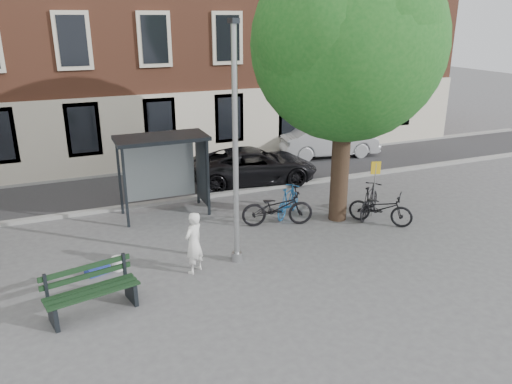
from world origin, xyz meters
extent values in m
plane|color=#4C4C4F|center=(0.00, 0.00, 0.00)|extent=(90.00, 90.00, 0.00)
cube|color=#28282B|center=(0.00, 7.00, 0.01)|extent=(40.00, 4.00, 0.01)
cube|color=gray|center=(0.00, 5.00, 0.06)|extent=(40.00, 0.25, 0.12)
cube|color=gray|center=(0.00, 9.00, 0.06)|extent=(40.00, 0.25, 0.12)
cylinder|color=#9EA0A3|center=(0.00, 0.00, 3.00)|extent=(0.14, 0.14, 6.00)
cylinder|color=#9EA0A3|center=(0.00, 0.00, 0.12)|extent=(0.28, 0.28, 0.24)
cube|color=#1E2328|center=(0.00, 0.00, 6.05)|extent=(0.18, 0.35, 0.12)
cylinder|color=black|center=(4.00, 1.50, 1.70)|extent=(0.56, 0.56, 3.40)
sphere|color=#18531A|center=(4.00, 1.50, 5.40)|extent=(5.60, 5.60, 5.60)
sphere|color=#18531A|center=(4.90, 1.90, 5.90)|extent=(3.92, 3.92, 3.92)
sphere|color=#18531A|center=(3.20, 1.20, 5.70)|extent=(4.20, 4.20, 4.20)
sphere|color=#18531A|center=(4.20, 0.60, 6.00)|extent=(3.64, 3.64, 3.64)
cube|color=#1E2328|center=(-2.30, 3.40, 1.25)|extent=(0.08, 0.08, 2.50)
cube|color=#1E2328|center=(0.30, 3.40, 1.25)|extent=(0.08, 0.08, 2.50)
cube|color=#1E2328|center=(-2.30, 4.60, 1.25)|extent=(0.08, 0.08, 2.50)
cube|color=#1E2328|center=(0.30, 4.60, 1.25)|extent=(0.08, 0.08, 2.50)
cube|color=#1E2328|center=(-1.00, 4.00, 2.56)|extent=(2.85, 1.45, 0.12)
cube|color=#8C999E|center=(-1.00, 4.60, 1.38)|extent=(2.34, 0.04, 2.00)
cube|color=#1E2328|center=(0.30, 4.00, 1.38)|extent=(0.12, 1.14, 2.12)
cube|color=#D84C19|center=(0.37, 4.00, 1.38)|extent=(0.02, 0.90, 1.62)
imported|color=white|center=(-1.20, -0.16, 0.81)|extent=(0.70, 0.66, 1.61)
cube|color=#1E2328|center=(-4.59, -1.30, 0.26)|extent=(0.22, 0.63, 0.51)
cube|color=#1E2328|center=(-2.92, -0.94, 0.26)|extent=(0.22, 0.63, 0.51)
cube|color=black|center=(-3.71, -1.32, 0.53)|extent=(1.97, 0.56, 0.05)
cube|color=black|center=(-3.75, -1.12, 0.53)|extent=(1.97, 0.56, 0.05)
cube|color=black|center=(-3.79, -0.92, 0.53)|extent=(1.97, 0.56, 0.05)
cube|color=black|center=(-3.82, -0.81, 0.76)|extent=(1.96, 0.48, 0.11)
cube|color=black|center=(-3.82, -0.81, 0.97)|extent=(1.96, 0.48, 0.11)
imported|color=black|center=(2.00, 1.78, 0.58)|extent=(2.33, 1.33, 1.16)
imported|color=#1B5998|center=(2.66, 2.35, 0.50)|extent=(1.57, 1.46, 1.00)
imported|color=black|center=(5.02, 0.66, 0.52)|extent=(1.84, 1.93, 1.04)
imported|color=black|center=(5.04, 1.29, 0.55)|extent=(1.73, 1.55, 1.09)
imported|color=black|center=(2.96, 6.00, 0.68)|extent=(5.15, 2.86, 1.36)
imported|color=#AAABB1|center=(7.61, 8.25, 0.75)|extent=(4.74, 2.20, 1.51)
cube|color=navy|center=(-3.50, 0.74, 0.10)|extent=(0.65, 0.55, 0.20)
cylinder|color=silver|center=(-3.00, 0.69, 0.18)|extent=(0.29, 0.29, 0.36)
cylinder|color=#9EA0A3|center=(5.19, 1.30, 0.89)|extent=(0.04, 0.04, 1.77)
cube|color=gold|center=(5.19, 1.30, 1.62)|extent=(0.31, 0.11, 0.41)
camera|label=1|loc=(-4.10, -11.19, 6.14)|focal=35.00mm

